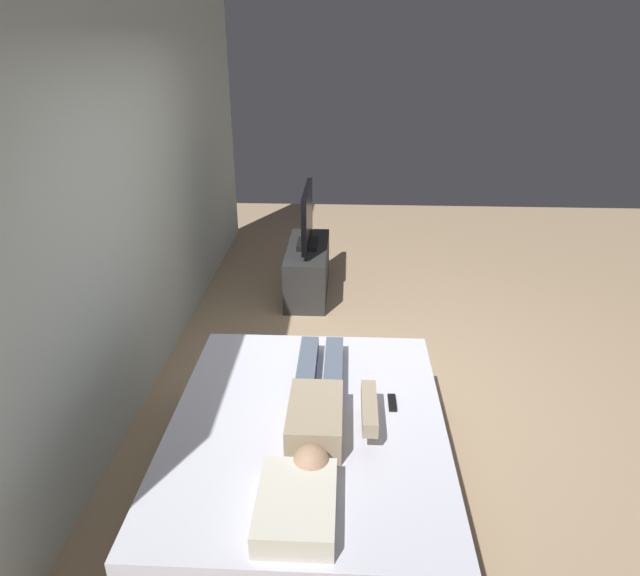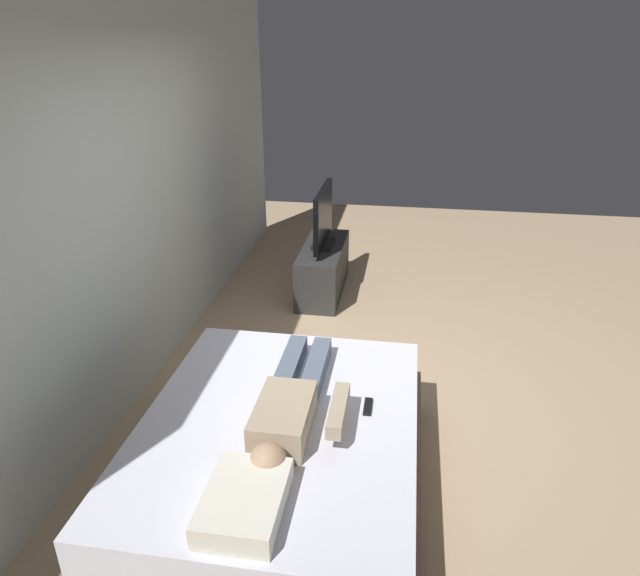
% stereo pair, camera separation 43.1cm
% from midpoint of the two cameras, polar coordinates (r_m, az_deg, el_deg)
% --- Properties ---
extents(ground_plane, '(10.00, 10.00, 0.00)m').
position_cam_midpoint_polar(ground_plane, '(4.35, 10.01, -10.64)').
color(ground_plane, tan).
extents(back_wall, '(6.40, 0.10, 2.80)m').
position_cam_midpoint_polar(back_wall, '(4.46, -14.00, 9.79)').
color(back_wall, silver).
rests_on(back_wall, ground).
extents(bed, '(1.96, 1.57, 0.54)m').
position_cam_midpoint_polar(bed, '(3.35, -0.17, -16.90)').
color(bed, brown).
rests_on(bed, ground).
extents(pillow, '(0.48, 0.34, 0.12)m').
position_cam_midpoint_polar(pillow, '(2.64, -2.65, -20.77)').
color(pillow, silver).
rests_on(pillow, bed).
extents(person, '(1.26, 0.46, 0.18)m').
position_cam_midpoint_polar(person, '(3.14, 1.11, -11.76)').
color(person, tan).
rests_on(person, bed).
extents(remote, '(0.15, 0.04, 0.02)m').
position_cam_midpoint_polar(remote, '(3.28, 8.65, -11.77)').
color(remote, black).
rests_on(remote, bed).
extents(tv_stand, '(1.10, 0.40, 0.50)m').
position_cam_midpoint_polar(tv_stand, '(5.80, 2.44, 1.84)').
color(tv_stand, '#2D2D2D').
rests_on(tv_stand, ground).
extents(tv, '(0.88, 0.20, 0.59)m').
position_cam_midpoint_polar(tv, '(5.61, 2.53, 6.89)').
color(tv, black).
rests_on(tv, tv_stand).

